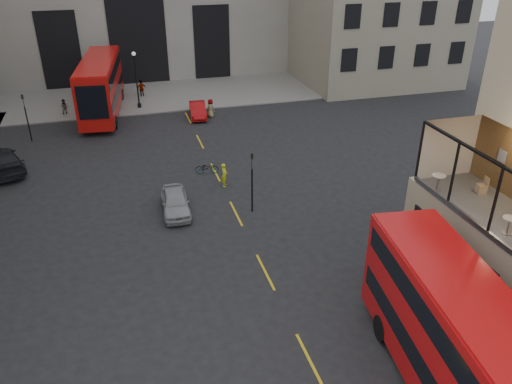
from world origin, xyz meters
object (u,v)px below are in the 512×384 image
object	(u,v)px
car_b	(198,110)
pedestrian_d	(211,108)
car_a	(175,202)
pedestrian_c	(142,89)
cyclist	(224,175)
bus_near	(470,357)
traffic_light_near	(252,175)
street_lamp_b	(137,84)
cafe_table_mid	(509,223)
traffic_light_far	(25,112)
bicycle	(207,168)
pedestrian_b	(92,96)
cafe_table_far	(438,180)
pedestrian_a	(65,108)
bus_far	(101,84)
car_c	(1,161)
cafe_chair_d	(482,188)

from	to	relation	value
car_b	pedestrian_d	bearing A→B (deg)	-10.71
car_a	pedestrian_c	xyz separation A→B (m)	(-0.04, 24.52, 0.19)
car_b	cyclist	distance (m)	14.30
bus_near	pedestrian_d	world-z (taller)	bus_near
traffic_light_near	street_lamp_b	world-z (taller)	street_lamp_b
pedestrian_c	cafe_table_mid	xyz separation A→B (m)	(11.26, -37.83, 4.19)
traffic_light_far	bicycle	size ratio (longest dim) A/B	2.41
car_b	bus_near	bearing A→B (deg)	-79.31
pedestrian_b	pedestrian_c	bearing A→B (deg)	-28.63
bicycle	cafe_table_far	bearing A→B (deg)	-137.65
traffic_light_near	pedestrian_a	world-z (taller)	traffic_light_near
traffic_light_far	bus_far	bearing A→B (deg)	42.96
car_a	car_c	bearing A→B (deg)	142.45
bus_far	cafe_chair_d	world-z (taller)	cafe_chair_d
cyclist	cafe_table_mid	size ratio (longest dim) A/B	2.32
bus_near	car_a	world-z (taller)	bus_near
pedestrian_a	street_lamp_b	bearing A→B (deg)	0.27
bus_near	cyclist	distance (m)	19.88
bus_near	cafe_table_mid	bearing A→B (deg)	42.42
bus_far	pedestrian_c	bearing A→B (deg)	48.96
pedestrian_a	pedestrian_c	world-z (taller)	pedestrian_c
car_c	cafe_chair_d	size ratio (longest dim) A/B	7.15
car_b	pedestrian_a	distance (m)	12.14
pedestrian_b	cafe_table_far	world-z (taller)	cafe_table_far
pedestrian_c	cafe_table_far	bearing A→B (deg)	85.06
pedestrian_b	cafe_table_mid	distance (m)	40.14
cafe_table_far	cafe_chair_d	xyz separation A→B (m)	(1.71, -0.79, -0.25)
street_lamp_b	bus_far	size ratio (longest dim) A/B	0.42
bus_far	pedestrian_c	distance (m)	6.04
traffic_light_far	cafe_table_mid	distance (m)	35.08
bus_near	bus_far	bearing A→B (deg)	106.80
pedestrian_d	pedestrian_c	bearing A→B (deg)	1.28
car_c	cafe_table_far	bearing A→B (deg)	118.15
car_a	pedestrian_d	distance (m)	17.44
bicycle	cafe_table_far	xyz separation A→B (m)	(7.91, -14.22, 4.67)
cyclist	pedestrian_b	size ratio (longest dim) A/B	0.93
street_lamp_b	pedestrian_d	size ratio (longest dim) A/B	3.24
traffic_light_far	car_b	size ratio (longest dim) A/B	0.96
traffic_light_far	cafe_chair_d	size ratio (longest dim) A/B	4.94
car_c	cafe_table_mid	size ratio (longest dim) A/B	8.01
bus_near	traffic_light_far	bearing A→B (deg)	118.21
bus_near	pedestrian_c	size ratio (longest dim) A/B	7.06
pedestrian_b	street_lamp_b	bearing A→B (deg)	-72.86
bus_near	cafe_table_far	distance (m)	8.52
pedestrian_b	cafe_chair_d	distance (m)	37.84
street_lamp_b	cafe_table_mid	bearing A→B (deg)	-70.90
cafe_chair_d	street_lamp_b	bearing A→B (deg)	112.88
street_lamp_b	car_a	distance (m)	20.89
car_b	pedestrian_d	distance (m)	1.17
traffic_light_far	pedestrian_a	size ratio (longest dim) A/B	2.49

